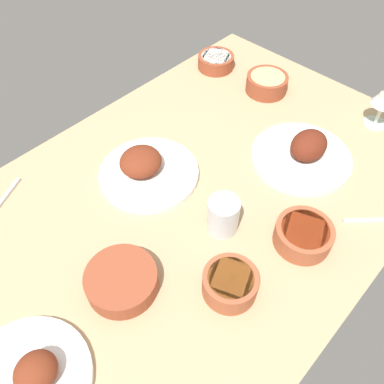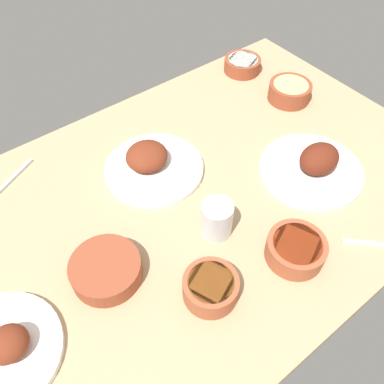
{
  "view_description": "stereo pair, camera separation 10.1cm",
  "coord_description": "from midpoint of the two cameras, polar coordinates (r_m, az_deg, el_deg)",
  "views": [
    {
      "loc": [
        -46.75,
        -44.39,
        83.34
      ],
      "look_at": [
        0.0,
        0.0,
        6.0
      ],
      "focal_mm": 37.33,
      "sensor_mm": 36.0,
      "label": 1
    },
    {
      "loc": [
        -39.28,
        -51.12,
        83.34
      ],
      "look_at": [
        0.0,
        0.0,
        6.0
      ],
      "focal_mm": 37.33,
      "sensor_mm": 36.0,
      "label": 2
    }
  ],
  "objects": [
    {
      "name": "bowl_sauce",
      "position": [
        0.94,
        12.72,
        -6.16
      ],
      "size": [
        13.37,
        13.37,
        5.23
      ],
      "color": "#A35133",
      "rests_on": "dining_table"
    },
    {
      "name": "bowl_potatoes",
      "position": [
        1.35,
        8.49,
        15.07
      ],
      "size": [
        13.27,
        13.27,
        5.5
      ],
      "color": "brown",
      "rests_on": "dining_table"
    },
    {
      "name": "plate_center_main",
      "position": [
        1.07,
        -9.34,
        3.16
      ],
      "size": [
        26.55,
        26.55,
        7.66
      ],
      "color": "white",
      "rests_on": "dining_table"
    },
    {
      "name": "spoon_loose",
      "position": [
        1.05,
        22.97,
        -3.9
      ],
      "size": [
        13.8,
        13.68,
        0.8
      ],
      "primitive_type": "cube",
      "rotation": [
        0.0,
        0.0,
        5.5
      ],
      "color": "silver",
      "rests_on": "dining_table"
    },
    {
      "name": "water_tumbler",
      "position": [
        0.93,
        1.38,
        -3.58
      ],
      "size": [
        7.46,
        7.46,
        9.37
      ],
      "primitive_type": "cylinder",
      "color": "silver",
      "rests_on": "dining_table"
    },
    {
      "name": "plate_far_side",
      "position": [
        1.12,
        13.27,
        5.34
      ],
      "size": [
        27.46,
        27.46,
        8.8
      ],
      "color": "white",
      "rests_on": "dining_table"
    },
    {
      "name": "fork_loose",
      "position": [
        1.14,
        -28.02,
        -1.56
      ],
      "size": [
        15.49,
        8.52,
        0.8
      ],
      "primitive_type": "cube",
      "rotation": [
        0.0,
        0.0,
        0.47
      ],
      "color": "silver",
      "rests_on": "dining_table"
    },
    {
      "name": "dining_table",
      "position": [
        1.04,
        -2.77,
        -1.58
      ],
      "size": [
        140.0,
        90.0,
        4.0
      ],
      "primitive_type": "cube",
      "color": "tan",
      "rests_on": "ground"
    },
    {
      "name": "bowl_onions",
      "position": [
        0.88,
        -13.34,
        -12.4
      ],
      "size": [
        15.52,
        15.52,
        4.8
      ],
      "color": "brown",
      "rests_on": "dining_table"
    },
    {
      "name": "plate_near_viewer",
      "position": [
        0.87,
        -25.82,
        -23.31
      ],
      "size": [
        24.81,
        24.81,
        7.08
      ],
      "color": "white",
      "rests_on": "dining_table"
    },
    {
      "name": "bowl_cream",
      "position": [
        1.45,
        1.35,
        18.13
      ],
      "size": [
        12.35,
        12.35,
        4.59
      ],
      "color": "brown",
      "rests_on": "dining_table"
    },
    {
      "name": "bowl_soup",
      "position": [
        0.85,
        2.03,
        -13.12
      ],
      "size": [
        11.79,
        11.79,
        5.61
      ],
      "color": "#A35133",
      "rests_on": "dining_table"
    }
  ]
}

